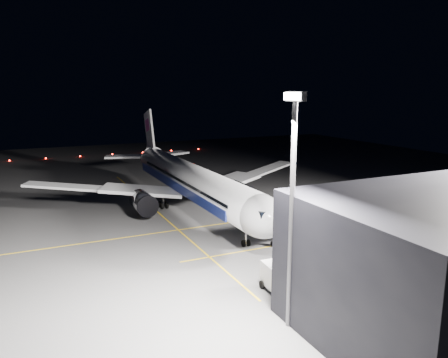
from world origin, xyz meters
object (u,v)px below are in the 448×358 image
at_px(airliner, 189,180).
at_px(safety_cone_b, 240,209).
at_px(safety_cone_a, 209,203).
at_px(baggage_tug, 248,193).
at_px(service_truck, 282,281).
at_px(floodlight_mast_south, 292,192).
at_px(jet_bridge, 359,202).
at_px(safety_cone_c, 248,211).

height_order(airliner, safety_cone_b, airliner).
height_order(airliner, safety_cone_a, airliner).
distance_m(baggage_tug, safety_cone_a, 9.18).
bearing_deg(airliner, service_truck, -5.44).
bearing_deg(floodlight_mast_south, service_truck, 153.50).
distance_m(jet_bridge, baggage_tug, 26.04).
xyz_separation_m(service_truck, safety_cone_b, (-30.64, 10.93, -1.32)).
height_order(jet_bridge, safety_cone_b, jet_bridge).
relative_size(floodlight_mast_south, safety_cone_c, 33.35).
height_order(floodlight_mast_south, service_truck, floodlight_mast_south).
relative_size(airliner, service_truck, 10.29).
distance_m(jet_bridge, floodlight_mast_south, 31.05).
bearing_deg(safety_cone_a, floodlight_mast_south, -13.56).
distance_m(airliner, jet_bridge, 29.31).
bearing_deg(safety_cone_a, safety_cone_c, 28.31).
bearing_deg(baggage_tug, safety_cone_a, -103.83).
bearing_deg(jet_bridge, airliner, -141.96).
relative_size(floodlight_mast_south, safety_cone_a, 35.96).
distance_m(jet_bridge, safety_cone_b, 21.18).
xyz_separation_m(jet_bridge, service_truck, (12.78, -21.47, -2.99)).
bearing_deg(safety_cone_b, safety_cone_c, 15.73).
relative_size(jet_bridge, safety_cone_c, 55.42).
xyz_separation_m(floodlight_mast_south, safety_cone_b, (-35.86, 13.53, -12.10)).
bearing_deg(floodlight_mast_south, safety_cone_b, 159.33).
bearing_deg(service_truck, safety_cone_b, 164.37).
height_order(service_truck, safety_cone_a, service_truck).
distance_m(airliner, floodlight_mast_south, 42.13).
distance_m(baggage_tug, safety_cone_b, 9.23).
xyz_separation_m(floodlight_mast_south, service_truck, (-5.22, 2.60, -10.78)).
height_order(airliner, service_truck, airliner).
xyz_separation_m(jet_bridge, safety_cone_c, (-16.01, -10.02, -4.27)).
distance_m(jet_bridge, safety_cone_c, 19.36).
relative_size(airliner, floodlight_mast_south, 2.97).
xyz_separation_m(safety_cone_a, safety_cone_b, (5.65, 3.52, -0.01)).
relative_size(airliner, baggage_tug, 19.30).
relative_size(airliner, safety_cone_c, 99.05).
xyz_separation_m(airliner, baggage_tug, (-2.19, 12.99, -4.30)).
height_order(safety_cone_a, safety_cone_b, safety_cone_a).
height_order(service_truck, safety_cone_c, service_truck).
distance_m(service_truck, safety_cone_b, 32.56).
bearing_deg(jet_bridge, safety_cone_b, -149.46).
height_order(jet_bridge, safety_cone_a, jet_bridge).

